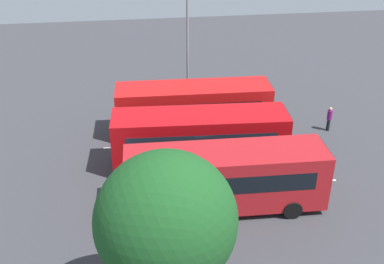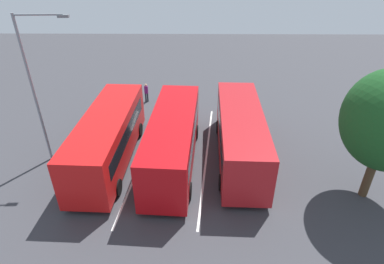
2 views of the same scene
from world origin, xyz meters
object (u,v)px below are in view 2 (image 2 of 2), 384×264
bus_center_right (108,136)px  street_lamp (36,84)px  bus_center_left (173,139)px  pedestrian (146,91)px  bus_far_left (240,134)px

bus_center_right → street_lamp: size_ratio=1.11×
bus_center_left → pedestrian: (8.78, 2.83, -0.77)m
bus_center_right → street_lamp: bearing=89.9°
pedestrian → street_lamp: (-8.44, 4.61, 4.06)m
bus_far_left → bus_center_right: bearing=94.7°
bus_far_left → bus_center_left: (-0.59, 4.06, 0.00)m
bus_center_right → bus_far_left: bearing=-85.0°
bus_center_left → street_lamp: bearing=90.9°
bus_far_left → bus_center_left: bearing=100.2°
pedestrian → street_lamp: street_lamp is taller
bus_center_right → pedestrian: (8.58, -1.05, -0.77)m
street_lamp → bus_center_right: bearing=-5.3°
bus_far_left → street_lamp: size_ratio=1.11×
bus_center_left → pedestrian: size_ratio=5.96×
bus_center_right → pedestrian: size_ratio=5.93×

